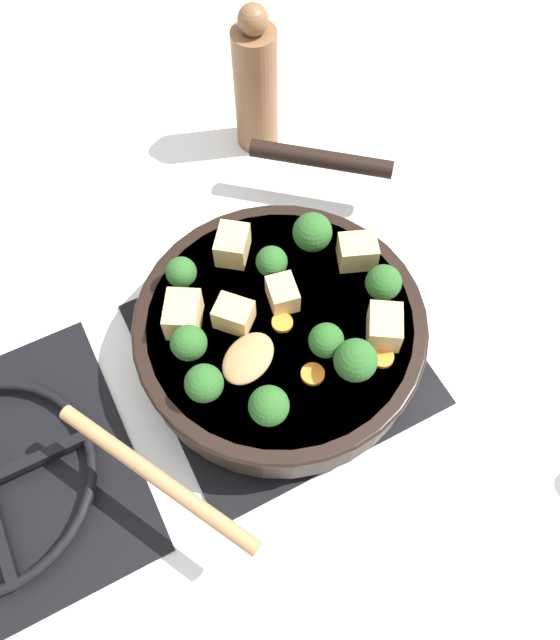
% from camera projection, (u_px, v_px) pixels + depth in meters
% --- Properties ---
extents(ground_plane, '(2.40, 2.40, 0.00)m').
position_uv_depth(ground_plane, '(280.00, 354.00, 0.77)').
color(ground_plane, silver).
extents(front_burner_grate, '(0.31, 0.31, 0.03)m').
position_uv_depth(front_burner_grate, '(280.00, 349.00, 0.76)').
color(front_burner_grate, black).
rests_on(front_burner_grate, ground_plane).
extents(skillet_pan, '(0.44, 0.41, 0.06)m').
position_uv_depth(skillet_pan, '(280.00, 329.00, 0.72)').
color(skillet_pan, black).
rests_on(skillet_pan, front_burner_grate).
extents(wooden_spoon, '(0.22, 0.24, 0.02)m').
position_uv_depth(wooden_spoon, '(198.00, 423.00, 0.63)').
color(wooden_spoon, '#A87A4C').
rests_on(wooden_spoon, skillet_pan).
extents(tofu_cube_center_large, '(0.06, 0.05, 0.04)m').
position_uv_depth(tofu_cube_center_large, '(384.00, 327.00, 0.67)').
color(tofu_cube_center_large, '#DBB770').
rests_on(tofu_cube_center_large, skillet_pan).
extents(tofu_cube_near_handle, '(0.06, 0.05, 0.04)m').
position_uv_depth(tofu_cube_near_handle, '(232.00, 245.00, 0.73)').
color(tofu_cube_near_handle, '#DBB770').
rests_on(tofu_cube_near_handle, skillet_pan).
extents(tofu_cube_east_chunk, '(0.05, 0.05, 0.03)m').
position_uv_depth(tofu_cube_east_chunk, '(234.00, 315.00, 0.68)').
color(tofu_cube_east_chunk, '#DBB770').
rests_on(tofu_cube_east_chunk, skillet_pan).
extents(tofu_cube_west_chunk, '(0.05, 0.05, 0.03)m').
position_uv_depth(tofu_cube_west_chunk, '(357.00, 252.00, 0.72)').
color(tofu_cube_west_chunk, '#DBB770').
rests_on(tofu_cube_west_chunk, skillet_pan).
extents(tofu_cube_back_piece, '(0.04, 0.04, 0.03)m').
position_uv_depth(tofu_cube_back_piece, '(283.00, 294.00, 0.70)').
color(tofu_cube_back_piece, '#DBB770').
rests_on(tofu_cube_back_piece, skillet_pan).
extents(tofu_cube_front_piece, '(0.06, 0.06, 0.04)m').
position_uv_depth(tofu_cube_front_piece, '(183.00, 314.00, 0.68)').
color(tofu_cube_front_piece, '#DBB770').
rests_on(tofu_cube_front_piece, skillet_pan).
extents(broccoli_floret_near_spoon, '(0.04, 0.04, 0.05)m').
position_uv_depth(broccoli_floret_near_spoon, '(189.00, 343.00, 0.65)').
color(broccoli_floret_near_spoon, '#709956').
rests_on(broccoli_floret_near_spoon, skillet_pan).
extents(broccoli_floret_center_top, '(0.04, 0.04, 0.05)m').
position_uv_depth(broccoli_floret_center_top, '(204.00, 383.00, 0.63)').
color(broccoli_floret_center_top, '#709956').
rests_on(broccoli_floret_center_top, skillet_pan).
extents(broccoli_floret_east_rim, '(0.04, 0.04, 0.05)m').
position_uv_depth(broccoli_floret_east_rim, '(269.00, 406.00, 0.62)').
color(broccoli_floret_east_rim, '#709956').
rests_on(broccoli_floret_east_rim, skillet_pan).
extents(broccoli_floret_west_rim, '(0.05, 0.05, 0.05)m').
position_uv_depth(broccoli_floret_west_rim, '(355.00, 360.00, 0.64)').
color(broccoli_floret_west_rim, '#709956').
rests_on(broccoli_floret_west_rim, skillet_pan).
extents(broccoli_floret_north_edge, '(0.04, 0.04, 0.04)m').
position_uv_depth(broccoli_floret_north_edge, '(181.00, 272.00, 0.70)').
color(broccoli_floret_north_edge, '#709956').
rests_on(broccoli_floret_north_edge, skillet_pan).
extents(broccoli_floret_south_cluster, '(0.05, 0.05, 0.05)m').
position_uv_depth(broccoli_floret_south_cluster, '(312.00, 232.00, 0.72)').
color(broccoli_floret_south_cluster, '#709956').
rests_on(broccoli_floret_south_cluster, skillet_pan).
extents(broccoli_floret_mid_floret, '(0.04, 0.04, 0.04)m').
position_uv_depth(broccoli_floret_mid_floret, '(272.00, 262.00, 0.71)').
color(broccoli_floret_mid_floret, '#709956').
rests_on(broccoli_floret_mid_floret, skillet_pan).
extents(broccoli_floret_small_inner, '(0.04, 0.04, 0.05)m').
position_uv_depth(broccoli_floret_small_inner, '(326.00, 341.00, 0.66)').
color(broccoli_floret_small_inner, '#709956').
rests_on(broccoli_floret_small_inner, skillet_pan).
extents(broccoli_floret_tall_stem, '(0.04, 0.04, 0.05)m').
position_uv_depth(broccoli_floret_tall_stem, '(383.00, 283.00, 0.69)').
color(broccoli_floret_tall_stem, '#709956').
rests_on(broccoli_floret_tall_stem, skillet_pan).
extents(carrot_slice_orange_thin, '(0.03, 0.03, 0.01)m').
position_uv_depth(carrot_slice_orange_thin, '(313.00, 374.00, 0.66)').
color(carrot_slice_orange_thin, orange).
rests_on(carrot_slice_orange_thin, skillet_pan).
extents(carrot_slice_near_center, '(0.02, 0.02, 0.01)m').
position_uv_depth(carrot_slice_near_center, '(279.00, 324.00, 0.69)').
color(carrot_slice_near_center, orange).
rests_on(carrot_slice_near_center, skillet_pan).
extents(carrot_slice_edge_slice, '(0.03, 0.03, 0.01)m').
position_uv_depth(carrot_slice_edge_slice, '(382.00, 357.00, 0.67)').
color(carrot_slice_edge_slice, orange).
rests_on(carrot_slice_edge_slice, skillet_pan).
extents(pepper_mill, '(0.06, 0.06, 0.22)m').
position_uv_depth(pepper_mill, '(256.00, 85.00, 0.86)').
color(pepper_mill, brown).
rests_on(pepper_mill, ground_plane).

